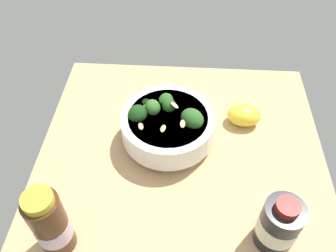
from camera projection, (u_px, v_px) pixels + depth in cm
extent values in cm
cube|color=tan|center=(181.00, 165.00, 69.56)|extent=(56.14, 56.14, 4.78)
cylinder|color=white|center=(168.00, 136.00, 70.30)|extent=(10.06, 10.06, 1.67)
cylinder|color=white|center=(168.00, 125.00, 67.81)|extent=(18.29, 18.29, 5.01)
cylinder|color=silver|center=(168.00, 118.00, 66.24)|extent=(15.34, 15.34, 0.80)
cylinder|color=#3C7A32|center=(169.00, 111.00, 68.64)|extent=(1.37, 1.42, 1.43)
ellipsoid|color=#23511C|center=(169.00, 106.00, 67.57)|extent=(3.80, 3.44, 3.55)
cylinder|color=#3C7A32|center=(148.00, 115.00, 69.25)|extent=(1.28, 1.77, 1.95)
ellipsoid|color=#386B2B|center=(147.00, 110.00, 68.09)|extent=(3.46, 3.41, 3.04)
cylinder|color=#589D47|center=(138.00, 120.00, 67.41)|extent=(1.93, 1.99, 1.52)
ellipsoid|color=#194216|center=(138.00, 114.00, 66.17)|extent=(5.70, 5.86, 5.11)
cylinder|color=#4A8F3C|center=(192.00, 125.00, 66.22)|extent=(2.10, 1.95, 1.42)
ellipsoid|color=#2D6023|center=(192.00, 119.00, 64.89)|extent=(6.85, 6.37, 5.10)
cylinder|color=#3C7A32|center=(166.00, 106.00, 70.16)|extent=(1.25, 1.41, 1.72)
ellipsoid|color=#2D6023|center=(166.00, 100.00, 68.98)|extent=(3.56, 3.66, 3.66)
cylinder|color=#4A8F3C|center=(153.00, 113.00, 67.98)|extent=(1.52, 1.70, 1.43)
ellipsoid|color=#386B2B|center=(153.00, 107.00, 66.85)|extent=(4.57, 4.49, 4.22)
cylinder|color=#3C7A32|center=(147.00, 109.00, 70.19)|extent=(1.27, 1.43, 1.32)
ellipsoid|color=black|center=(146.00, 104.00, 69.20)|extent=(3.27, 3.82, 3.30)
ellipsoid|color=#DBBC84|center=(175.00, 105.00, 65.89)|extent=(2.01, 1.87, 1.06)
ellipsoid|color=#DBBC84|center=(181.00, 124.00, 62.64)|extent=(1.18, 1.86, 0.83)
ellipsoid|color=#DBBC84|center=(163.00, 129.00, 63.86)|extent=(1.45, 2.02, 0.68)
ellipsoid|color=#DBBC84|center=(164.00, 100.00, 68.44)|extent=(1.27, 2.02, 1.47)
ellipsoid|color=#DBBC84|center=(141.00, 126.00, 63.77)|extent=(1.28, 1.91, 0.80)
ellipsoid|color=#DBBC84|center=(165.00, 141.00, 62.47)|extent=(1.56, 2.04, 0.87)
ellipsoid|color=yellow|center=(244.00, 115.00, 72.41)|extent=(7.28, 5.58, 4.35)
cylinder|color=black|center=(279.00, 225.00, 53.17)|extent=(6.24, 6.24, 9.71)
cylinder|color=maroon|center=(288.00, 207.00, 49.06)|extent=(3.53, 3.53, 1.31)
cylinder|color=silver|center=(278.00, 226.00, 53.37)|extent=(6.36, 6.36, 3.65)
cylinder|color=#472814|center=(51.00, 224.00, 51.57)|extent=(5.32, 5.32, 12.84)
cylinder|color=gold|center=(38.00, 200.00, 46.31)|extent=(4.36, 4.36, 1.27)
cylinder|color=silver|center=(53.00, 229.00, 52.66)|extent=(5.42, 5.42, 3.43)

